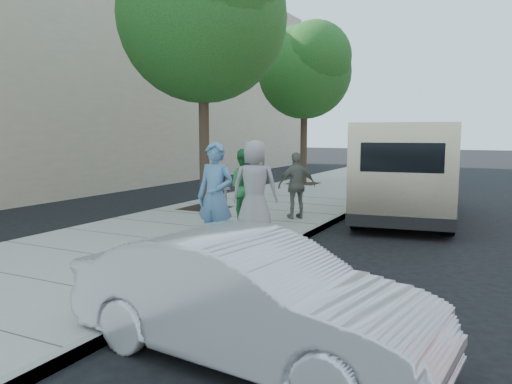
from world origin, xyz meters
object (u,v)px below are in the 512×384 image
Objects in this scene: sedan at (250,298)px; person_green_shirt at (243,187)px; tree_near at (204,10)px; person_officer at (215,197)px; tree_far at (306,68)px; person_striped_polo at (297,186)px; parking_meter at (226,194)px; van at (408,168)px; person_gray_shirt at (255,186)px.

person_green_shirt is at bearing 34.81° from sedan.
tree_near reaches higher than person_officer.
person_officer is (-2.45, 3.37, 0.49)m from sedan.
person_striped_polo is (2.89, -7.97, -3.91)m from tree_far.
person_striped_polo is (0.26, 3.05, -0.11)m from parking_meter.
person_striped_polo reaches higher than sedan.
person_officer is at bearing -76.45° from tree_far.
tree_far is 3.95× the size of person_striped_polo.
sedan is at bearing 66.36° from person_striped_polo.
van reaches higher than person_striped_polo.
person_striped_polo is at bearing 24.46° from sedan.
parking_meter is 0.33× the size of sedan.
tree_near is 3.80× the size of person_gray_shirt.
tree_far reaches higher than person_gray_shirt.
tree_near is 1.08× the size of van.
van is at bearing 21.97° from tree_near.
person_green_shirt is (-0.58, 1.78, -0.06)m from parking_meter.
parking_meter is at bearing 42.95° from person_striped_polo.
tree_near is 6.68m from person_officer.
person_striped_polo is (-2.39, 7.13, 0.33)m from sedan.
parking_meter reaches higher than sedan.
person_officer is (-2.29, -6.20, -0.19)m from van.
sedan is 1.98× the size of person_officer.
parking_meter is (2.63, -3.42, -4.46)m from tree_near.
parking_meter is 0.74m from person_officer.
person_gray_shirt is at bearing -41.01° from tree_near.
van is 3.54× the size of person_officer.
person_green_shirt is at bearing 108.45° from parking_meter.
tree_far reaches higher than person_green_shirt.
sedan is at bearing -56.56° from parking_meter.
parking_meter is at bearing -76.59° from tree_far.
person_gray_shirt is at bearing -74.65° from tree_far.
person_officer is at bearing 81.79° from person_green_shirt.
tree_far is at bearing 103.82° from parking_meter.
tree_near reaches higher than person_green_shirt.
sedan is 2.36× the size of person_striped_polo.
tree_far is 16.55m from sedan.
person_gray_shirt is at bearing 107.58° from person_green_shirt.
parking_meter is at bearing -52.50° from tree_near.
tree_far is 12.64m from person_officer.
person_gray_shirt is at bearing 84.25° from parking_meter.
van is 6.61m from person_officer.
parking_meter is 3.07m from person_striped_polo.
person_green_shirt is 1.02m from person_gray_shirt.
person_green_shirt is (-3.23, 5.86, 0.39)m from sedan.
tree_near is 4.57× the size of person_striped_polo.
person_striped_polo is (-2.23, -2.44, -0.35)m from van.
tree_near is at bearing -90.00° from tree_far.
person_gray_shirt is (0.69, -0.74, 0.11)m from person_green_shirt.
tree_near is 10.40m from sedan.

